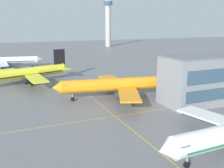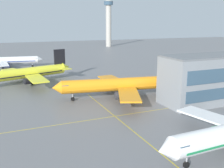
{
  "view_description": "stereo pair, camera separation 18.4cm",
  "coord_description": "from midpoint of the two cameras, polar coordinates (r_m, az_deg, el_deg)",
  "views": [
    {
      "loc": [
        -24.53,
        -21.07,
        22.67
      ],
      "look_at": [
        3.71,
        44.77,
        5.59
      ],
      "focal_mm": 41.51,
      "sensor_mm": 36.0,
      "label": 1
    },
    {
      "loc": [
        -24.36,
        -21.14,
        22.67
      ],
      "look_at": [
        3.71,
        44.77,
        5.59
      ],
      "focal_mm": 41.51,
      "sensor_mm": 36.0,
      "label": 2
    }
  ],
  "objects": [
    {
      "name": "airliner_third_row",
      "position": [
        102.03,
        -18.61,
        2.24
      ],
      "size": [
        38.24,
        32.66,
        12.14
      ],
      "color": "yellow",
      "rests_on": "ground"
    },
    {
      "name": "taxiway_markings",
      "position": [
        49.99,
        9.36,
        -13.74
      ],
      "size": [
        123.0,
        79.87,
        0.01
      ],
      "color": "yellow",
      "rests_on": "ground"
    },
    {
      "name": "control_tower",
      "position": [
        252.25,
        -0.75,
        13.93
      ],
      "size": [
        8.82,
        8.82,
        43.54
      ],
      "color": "#ADA89E",
      "rests_on": "ground"
    },
    {
      "name": "airliner_second_row",
      "position": [
        78.9,
        1.6,
        -0.13
      ],
      "size": [
        39.46,
        33.61,
        12.3
      ],
      "color": "orange",
      "rests_on": "ground"
    },
    {
      "name": "airliner_far_left_stand",
      "position": [
        142.31,
        -22.31,
        4.8
      ],
      "size": [
        35.86,
        30.59,
        11.16
      ],
      "color": "white",
      "rests_on": "ground"
    }
  ]
}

